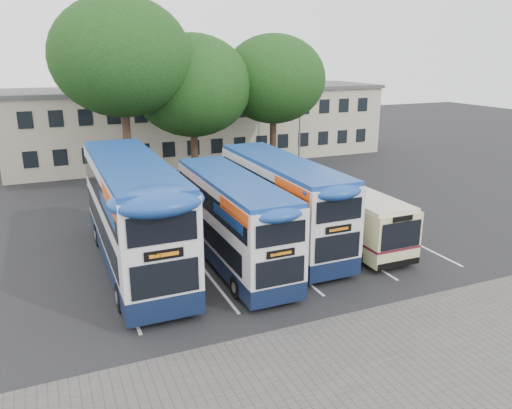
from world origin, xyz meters
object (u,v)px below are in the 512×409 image
at_px(lamp_post, 300,104).
at_px(tree_right, 274,79).
at_px(bus_single, 341,209).
at_px(tree_left, 121,57).
at_px(tree_mid, 192,86).
at_px(bus_dd_right, 281,199).
at_px(bus_dd_left, 133,210).
at_px(bus_dd_mid, 232,217).

bearing_deg(lamp_post, tree_right, -152.07).
xyz_separation_m(tree_right, bus_single, (-2.59, -13.60, -5.63)).
xyz_separation_m(lamp_post, tree_left, (-14.08, -3.14, 3.64)).
height_order(tree_left, tree_mid, tree_left).
bearing_deg(tree_right, tree_left, -172.34).
bearing_deg(tree_mid, tree_right, 0.20).
xyz_separation_m(lamp_post, tree_right, (-3.15, -1.67, 2.06)).
bearing_deg(lamp_post, bus_single, -110.62).
xyz_separation_m(tree_left, tree_right, (10.93, 1.47, -1.59)).
bearing_deg(tree_mid, bus_dd_right, -88.26).
distance_m(tree_left, bus_dd_right, 14.32).
xyz_separation_m(lamp_post, bus_single, (-5.75, -15.27, -3.57)).
bearing_deg(bus_dd_left, bus_single, -2.79).
distance_m(tree_right, bus_single, 14.94).
distance_m(tree_mid, bus_dd_left, 15.24).
bearing_deg(bus_dd_left, tree_mid, 63.37).
height_order(bus_dd_right, bus_single, bus_dd_right).
height_order(tree_right, bus_single, tree_right).
distance_m(lamp_post, tree_left, 14.88).
height_order(lamp_post, tree_left, tree_left).
bearing_deg(tree_left, lamp_post, 12.57).
height_order(tree_left, bus_dd_right, tree_left).
xyz_separation_m(tree_left, bus_dd_left, (-1.76, -11.64, -6.12)).
bearing_deg(bus_single, bus_dd_right, 171.95).
bearing_deg(bus_dd_left, lamp_post, 43.03).
relative_size(bus_dd_left, bus_dd_mid, 1.20).
bearing_deg(bus_single, bus_dd_left, 177.21).
distance_m(tree_mid, tree_right, 6.13).
distance_m(bus_dd_left, bus_dd_right, 6.97).
distance_m(bus_dd_left, bus_single, 10.16).
xyz_separation_m(tree_mid, bus_single, (3.53, -13.58, -5.32)).
xyz_separation_m(tree_left, bus_single, (8.33, -12.13, -7.21)).
xyz_separation_m(lamp_post, bus_dd_left, (-15.83, -14.78, -2.48)).
bearing_deg(tree_right, tree_mid, -179.80).
height_order(tree_right, bus_dd_mid, tree_right).
bearing_deg(bus_dd_right, bus_single, -8.05).
distance_m(lamp_post, bus_single, 16.70).
xyz_separation_m(tree_right, bus_dd_mid, (-8.70, -14.46, -4.97)).
height_order(tree_mid, tree_right, tree_right).
relative_size(tree_left, bus_dd_right, 1.23).
bearing_deg(bus_dd_right, bus_dd_mid, -156.31).
relative_size(tree_left, bus_dd_mid, 1.31).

